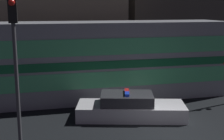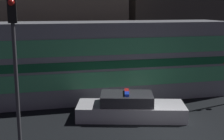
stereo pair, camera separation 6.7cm
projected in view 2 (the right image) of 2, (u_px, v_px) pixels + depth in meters
name	position (u px, v px, depth m)	size (l,w,h in m)	color
ground_plane	(172.00, 136.00, 12.57)	(120.00, 120.00, 0.00)	black
train	(96.00, 60.00, 17.61)	(15.13, 3.20, 4.31)	#999EA5
police_car	(130.00, 108.00, 14.54)	(5.28, 3.04, 1.29)	silver
traffic_light_corner	(14.00, 47.00, 11.01)	(0.30, 0.46, 5.45)	#4C4C51
building_left	(58.00, 4.00, 22.69)	(9.39, 4.82, 10.68)	#726656
building_center	(178.00, 16.00, 26.81)	(9.06, 4.46, 8.79)	#47423D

